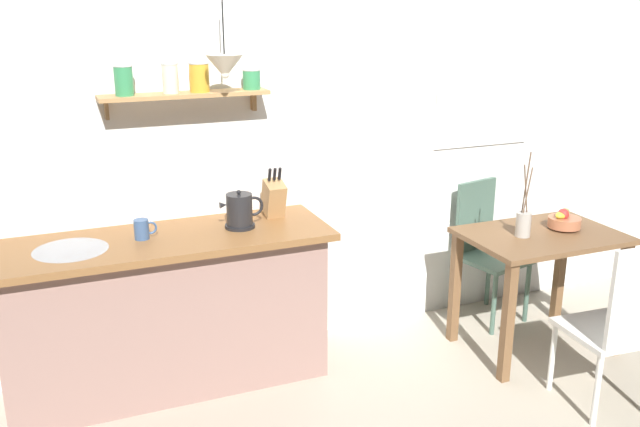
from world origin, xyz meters
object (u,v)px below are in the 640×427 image
(dining_table, at_px, (540,255))
(knife_block, at_px, (274,198))
(dining_chair_far, at_px, (485,245))
(pendant_lamp, at_px, (225,66))
(coffee_mug_by_sink, at_px, (142,229))
(dining_chair_near, at_px, (618,322))
(electric_kettle, at_px, (240,211))
(twig_vase, at_px, (523,223))
(fruit_bowl, at_px, (564,220))

(dining_table, height_order, knife_block, knife_block)
(dining_chair_far, xyz_separation_m, pendant_lamp, (-1.82, -0.14, 1.28))
(knife_block, xyz_separation_m, coffee_mug_by_sink, (-0.78, -0.10, -0.06))
(dining_table, height_order, dining_chair_near, dining_chair_near)
(dining_chair_near, xyz_separation_m, coffee_mug_by_sink, (-2.24, 1.16, 0.44))
(knife_block, bearing_deg, pendant_lamp, -155.44)
(dining_chair_far, distance_m, electric_kettle, 1.83)
(twig_vase, relative_size, electric_kettle, 2.06)
(knife_block, height_order, coffee_mug_by_sink, knife_block)
(dining_table, relative_size, dining_chair_near, 0.96)
(fruit_bowl, bearing_deg, coffee_mug_by_sink, 170.96)
(dining_table, bearing_deg, electric_kettle, 167.14)
(fruit_bowl, xyz_separation_m, electric_kettle, (-1.96, 0.39, 0.18))
(dining_table, xyz_separation_m, pendant_lamp, (-1.85, 0.39, 1.18))
(dining_chair_near, height_order, twig_vase, twig_vase)
(dining_chair_near, bearing_deg, coffee_mug_by_sink, 152.67)
(knife_block, bearing_deg, electric_kettle, -154.32)
(fruit_bowl, distance_m, coffee_mug_by_sink, 2.54)
(twig_vase, distance_m, coffee_mug_by_sink, 2.22)
(dining_chair_far, relative_size, fruit_bowl, 4.77)
(pendant_lamp, bearing_deg, dining_chair_near, -32.59)
(fruit_bowl, height_order, twig_vase, twig_vase)
(fruit_bowl, xyz_separation_m, knife_block, (-1.73, 0.50, 0.20))
(coffee_mug_by_sink, bearing_deg, dining_chair_far, 2.66)
(fruit_bowl, xyz_separation_m, twig_vase, (-0.33, -0.02, 0.03))
(dining_chair_near, relative_size, fruit_bowl, 4.89)
(coffee_mug_by_sink, bearing_deg, dining_chair_near, -27.33)
(coffee_mug_by_sink, relative_size, pendant_lamp, 0.22)
(twig_vase, relative_size, pendant_lamp, 0.92)
(dining_chair_near, bearing_deg, fruit_bowl, 71.15)
(dining_chair_near, xyz_separation_m, pendant_lamp, (-1.76, 1.13, 1.28))
(dining_chair_far, xyz_separation_m, twig_vase, (-0.12, -0.52, 0.33))
(dining_chair_far, height_order, electric_kettle, electric_kettle)
(dining_chair_near, bearing_deg, dining_table, 83.69)
(dining_chair_near, xyz_separation_m, knife_block, (-1.47, 1.26, 0.50))
(dining_table, distance_m, pendant_lamp, 2.22)
(electric_kettle, relative_size, knife_block, 0.83)
(dining_chair_near, height_order, electric_kettle, electric_kettle)
(dining_table, distance_m, knife_block, 1.68)
(dining_table, distance_m, fruit_bowl, 0.26)
(dining_table, distance_m, twig_vase, 0.27)
(fruit_bowl, xyz_separation_m, pendant_lamp, (-2.02, 0.37, 0.98))
(twig_vase, bearing_deg, electric_kettle, 166.09)
(dining_chair_far, relative_size, knife_block, 3.15)
(dining_chair_far, bearing_deg, coffee_mug_by_sink, -177.34)
(dining_chair_far, height_order, coffee_mug_by_sink, coffee_mug_by_sink)
(dining_chair_near, xyz_separation_m, twig_vase, (-0.07, 0.74, 0.33))
(dining_table, bearing_deg, knife_block, 161.33)
(dining_table, height_order, coffee_mug_by_sink, coffee_mug_by_sink)
(fruit_bowl, bearing_deg, twig_vase, -176.80)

